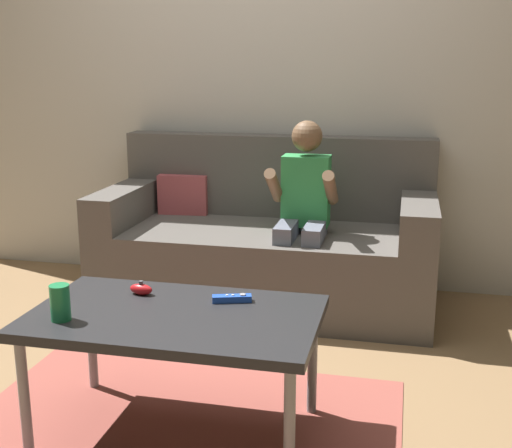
{
  "coord_description": "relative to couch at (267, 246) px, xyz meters",
  "views": [
    {
      "loc": [
        0.84,
        -2.24,
        1.29
      ],
      "look_at": [
        0.22,
        0.48,
        0.61
      ],
      "focal_mm": 46.67,
      "sensor_mm": 36.0,
      "label": 1
    }
  ],
  "objects": [
    {
      "name": "area_rug",
      "position": [
        -0.03,
        -1.39,
        -0.31
      ],
      "size": [
        1.56,
        1.12,
        0.01
      ],
      "primitive_type": "cube",
      "color": "#9E4C42",
      "rests_on": "ground"
    },
    {
      "name": "coffee_table",
      "position": [
        -0.03,
        -1.39,
        0.11
      ],
      "size": [
        0.99,
        0.59,
        0.45
      ],
      "color": "#232326",
      "rests_on": "ground"
    },
    {
      "name": "ground_plane",
      "position": [
        -0.12,
        -1.17,
        -0.31
      ],
      "size": [
        8.02,
        8.02,
        0.0
      ],
      "primitive_type": "plane",
      "color": "olive"
    },
    {
      "name": "nunchuk_red",
      "position": [
        -0.21,
        -1.25,
        0.17
      ],
      "size": [
        0.1,
        0.06,
        0.05
      ],
      "color": "red",
      "rests_on": "coffee_table"
    },
    {
      "name": "couch",
      "position": [
        0.0,
        0.0,
        0.0
      ],
      "size": [
        1.76,
        0.8,
        0.88
      ],
      "color": "#56514C",
      "rests_on": "ground"
    },
    {
      "name": "wall_back",
      "position": [
        -0.12,
        0.39,
        0.94
      ],
      "size": [
        4.01,
        0.05,
        2.5
      ],
      "primitive_type": "cube",
      "color": "beige",
      "rests_on": "ground"
    },
    {
      "name": "game_remote_blue_near_edge",
      "position": [
        0.14,
        -1.25,
        0.16
      ],
      "size": [
        0.14,
        0.08,
        0.03
      ],
      "color": "blue",
      "rests_on": "coffee_table"
    },
    {
      "name": "soda_can",
      "position": [
        -0.37,
        -1.54,
        0.21
      ],
      "size": [
        0.07,
        0.07,
        0.12
      ],
      "primitive_type": "cylinder",
      "color": "#1E7F47",
      "rests_on": "coffee_table"
    },
    {
      "name": "person_seated_on_couch",
      "position": [
        0.22,
        -0.19,
        0.26
      ],
      "size": [
        0.34,
        0.41,
        1.0
      ],
      "color": "slate",
      "rests_on": "ground"
    }
  ]
}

